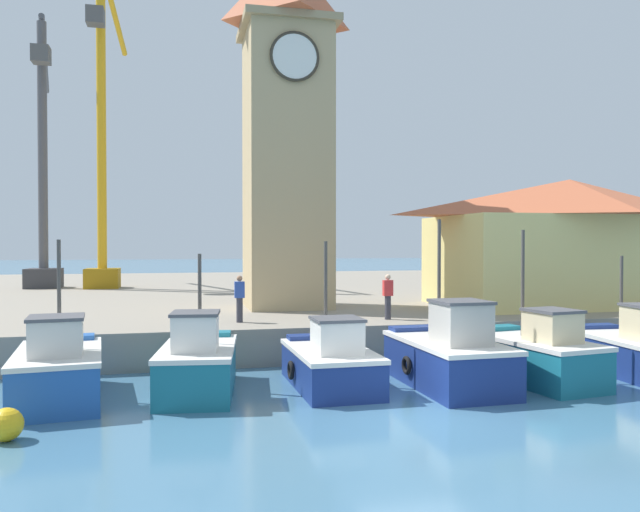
{
  "coord_description": "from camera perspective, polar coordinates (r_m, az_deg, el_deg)",
  "views": [
    {
      "loc": [
        -5.38,
        -13.09,
        3.93
      ],
      "look_at": [
        -0.37,
        8.53,
        3.5
      ],
      "focal_mm": 35.0,
      "sensor_mm": 36.0,
      "label": 1
    }
  ],
  "objects": [
    {
      "name": "mooring_buoy",
      "position": [
        14.28,
        -26.77,
        -13.6
      ],
      "size": [
        0.67,
        0.67,
        0.67
      ],
      "primitive_type": "sphere",
      "color": "gold",
      "rests_on": "ground"
    },
    {
      "name": "fishing_boat_far_left",
      "position": [
        17.09,
        -22.82,
        -9.59
      ],
      "size": [
        2.49,
        4.37,
        4.05
      ],
      "color": "#2356A8",
      "rests_on": "ground"
    },
    {
      "name": "fishing_boat_mid_left",
      "position": [
        17.72,
        11.67,
        -8.99
      ],
      "size": [
        2.33,
        4.56,
        4.63
      ],
      "color": "navy",
      "rests_on": "ground"
    },
    {
      "name": "port_crane_near",
      "position": [
        40.81,
        -19.28,
        7.83
      ],
      "size": [
        2.09,
        8.48,
        20.1
      ],
      "color": "#976E11",
      "rests_on": "quay_wharf"
    },
    {
      "name": "fishing_boat_left_inner",
      "position": [
        17.28,
        0.97,
        -9.71
      ],
      "size": [
        2.16,
        4.16,
        4.01
      ],
      "color": "navy",
      "rests_on": "ground"
    },
    {
      "name": "fishing_boat_mid_right",
      "position": [
        21.12,
        26.83,
        -7.71
      ],
      "size": [
        2.22,
        4.83,
        3.56
      ],
      "color": "navy",
      "rests_on": "ground"
    },
    {
      "name": "fishing_boat_left_outer",
      "position": [
        16.94,
        -11.1,
        -9.64
      ],
      "size": [
        2.38,
        4.27,
        3.67
      ],
      "color": "#196B7F",
      "rests_on": "ground"
    },
    {
      "name": "dock_worker_near_tower",
      "position": [
        21.71,
        -7.37,
        -3.82
      ],
      "size": [
        0.34,
        0.22,
        1.62
      ],
      "color": "#33333D",
      "rests_on": "quay_wharf"
    },
    {
      "name": "clock_tower",
      "position": [
        27.18,
        -3.04,
        12.3
      ],
      "size": [
        3.94,
        3.94,
        16.77
      ],
      "color": "tan",
      "rests_on": "quay_wharf"
    },
    {
      "name": "dock_worker_along_quay",
      "position": [
        22.5,
        6.22,
        -3.65
      ],
      "size": [
        0.34,
        0.22,
        1.62
      ],
      "color": "#33333D",
      "rests_on": "quay_wharf"
    },
    {
      "name": "quay_wharf",
      "position": [
        40.13,
        -5.29,
        -3.63
      ],
      "size": [
        120.0,
        40.0,
        1.22
      ],
      "primitive_type": "cube",
      "color": "gray",
      "rests_on": "ground"
    },
    {
      "name": "fishing_boat_center",
      "position": [
        18.96,
        19.08,
        -8.56
      ],
      "size": [
        2.48,
        4.39,
        4.34
      ],
      "color": "#196B7F",
      "rests_on": "ground"
    },
    {
      "name": "warehouse_right",
      "position": [
        29.89,
        21.84,
        1.3
      ],
      "size": [
        11.96,
        6.45,
        5.58
      ],
      "color": "#E5D17A",
      "rests_on": "quay_wharf"
    },
    {
      "name": "ground_plane",
      "position": [
        14.69,
        9.25,
        -14.43
      ],
      "size": [
        300.0,
        300.0,
        0.0
      ],
      "primitive_type": "plane",
      "color": "teal"
    },
    {
      "name": "port_crane_far",
      "position": [
        42.32,
        -23.99,
        6.16
      ],
      "size": [
        2.53,
        10.48,
        16.81
      ],
      "color": "#353539",
      "rests_on": "quay_wharf"
    }
  ]
}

